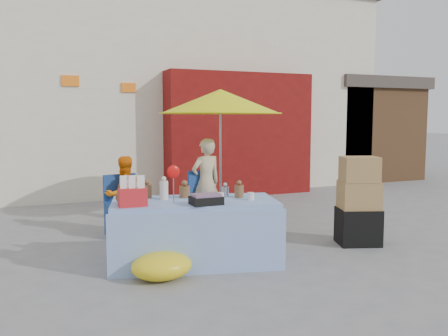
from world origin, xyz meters
name	(u,v)px	position (x,y,z in m)	size (l,w,h in m)	color
ground	(218,259)	(0.00, 0.00, 0.00)	(80.00, 80.00, 0.00)	slate
backdrop	(128,62)	(0.52, 7.52, 3.10)	(14.00, 8.00, 7.80)	silver
market_table	(194,231)	(-0.30, -0.04, 0.37)	(2.04, 1.30, 1.14)	#82A2D1
chair_left	(126,217)	(-0.77, 1.54, 0.26)	(0.56, 0.56, 0.85)	navy
chair_right	(209,211)	(0.48, 1.54, 0.26)	(0.56, 0.56, 0.85)	navy
vendor_orange	(124,195)	(-0.77, 1.67, 0.55)	(0.54, 0.42, 1.11)	orange
vendor_beige	(206,182)	(0.48, 1.67, 0.67)	(0.49, 0.32, 1.34)	#C9B68E
umbrella	(220,102)	(0.78, 1.82, 1.89)	(1.90, 1.90, 2.09)	gray
box_stack	(359,204)	(1.93, -0.11, 0.53)	(0.63, 0.57, 1.15)	black
tarp_bundle	(162,266)	(-0.80, -0.45, 0.14)	(0.63, 0.50, 0.28)	yellow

